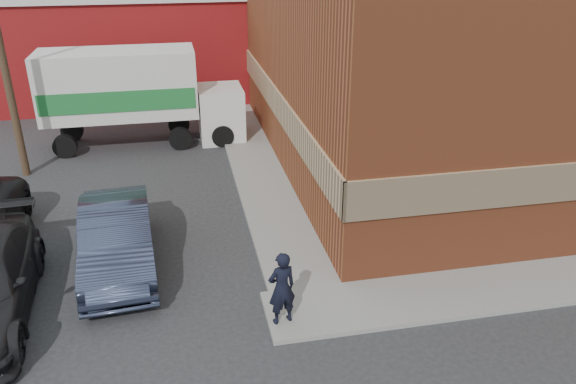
{
  "coord_description": "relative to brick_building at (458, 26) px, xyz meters",
  "views": [
    {
      "loc": [
        -2.06,
        -10.92,
        7.78
      ],
      "look_at": [
        0.59,
        2.04,
        1.7
      ],
      "focal_mm": 35.0,
      "sensor_mm": 36.0,
      "label": 1
    }
  ],
  "objects": [
    {
      "name": "sidewalk_west",
      "position": [
        -7.9,
        0.0,
        -4.62
      ],
      "size": [
        1.8,
        18.0,
        0.12
      ],
      "primitive_type": "cube",
      "color": "gray",
      "rests_on": "ground"
    },
    {
      "name": "warehouse",
      "position": [
        -14.5,
        11.0,
        -1.87
      ],
      "size": [
        16.3,
        8.3,
        5.6
      ],
      "color": "maroon",
      "rests_on": "ground"
    },
    {
      "name": "man",
      "position": [
        -8.7,
        -10.16,
        -3.71
      ],
      "size": [
        0.7,
        0.55,
        1.71
      ],
      "primitive_type": "imported",
      "rotation": [
        0.0,
        0.0,
        3.39
      ],
      "color": "black",
      "rests_on": "sidewalk_south"
    },
    {
      "name": "sedan",
      "position": [
        -12.31,
        -6.94,
        -3.87
      ],
      "size": [
        2.09,
        5.05,
        1.63
      ],
      "primitive_type": "imported",
      "rotation": [
        0.0,
        0.0,
        0.08
      ],
      "color": "#2E354D",
      "rests_on": "ground"
    },
    {
      "name": "ground",
      "position": [
        -8.5,
        -9.0,
        -4.68
      ],
      "size": [
        90.0,
        90.0,
        0.0
      ],
      "primitive_type": "plane",
      "color": "#28282B",
      "rests_on": "ground"
    },
    {
      "name": "brick_building",
      "position": [
        0.0,
        0.0,
        0.0
      ],
      "size": [
        14.25,
        18.25,
        9.36
      ],
      "color": "#9A4627",
      "rests_on": "ground"
    },
    {
      "name": "box_truck",
      "position": [
        -11.96,
        2.51,
        -2.5
      ],
      "size": [
        7.7,
        2.42,
        3.79
      ],
      "rotation": [
        0.0,
        0.0,
        0.01
      ],
      "color": "white",
      "rests_on": "ground"
    }
  ]
}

